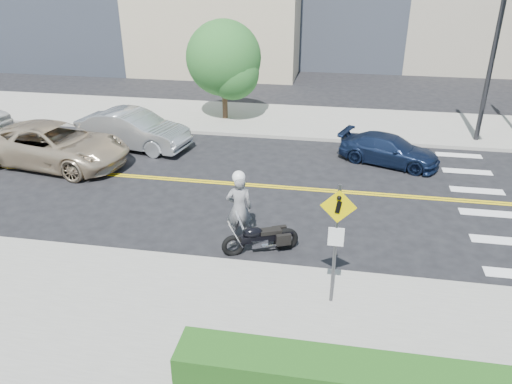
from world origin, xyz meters
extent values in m
plane|color=black|center=(0.00, 0.00, 0.00)|extent=(120.00, 120.00, 0.00)
cube|color=#9E9B91|center=(0.00, -7.50, 0.07)|extent=(60.00, 5.00, 0.15)
cube|color=#9E9B91|center=(0.00, 7.50, 0.07)|extent=(60.00, 5.00, 0.15)
cylinder|color=black|center=(10.00, 6.00, 3.65)|extent=(0.20, 0.20, 7.00)
cylinder|color=#4C4C51|center=(4.20, -6.30, 1.65)|extent=(0.08, 0.08, 3.00)
cube|color=#F9D800|center=(4.20, -6.33, 2.65)|extent=(0.78, 0.03, 0.78)
cube|color=white|center=(4.20, -6.33, 1.90)|extent=(0.35, 0.03, 0.45)
imported|color=silver|center=(1.48, -3.70, 1.01)|extent=(0.83, 0.64, 2.02)
sphere|color=white|center=(1.48, -3.70, 1.97)|extent=(0.36, 0.36, 0.36)
imported|color=#C2AD8E|center=(-6.68, 0.59, 0.81)|extent=(6.17, 3.56, 1.62)
imported|color=#9FA2A6|center=(-4.43, 2.89, 0.79)|extent=(5.03, 2.56, 1.58)
imported|color=#162342|center=(6.07, 2.95, 0.56)|extent=(4.19, 2.82, 1.13)
cylinder|color=#382619|center=(-1.47, 7.16, 1.96)|extent=(0.25, 0.25, 3.91)
sphere|color=#205F1E|center=(-1.47, 7.16, 3.05)|extent=(3.52, 3.52, 3.52)
camera|label=1|loc=(4.09, -15.90, 7.54)|focal=35.00mm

